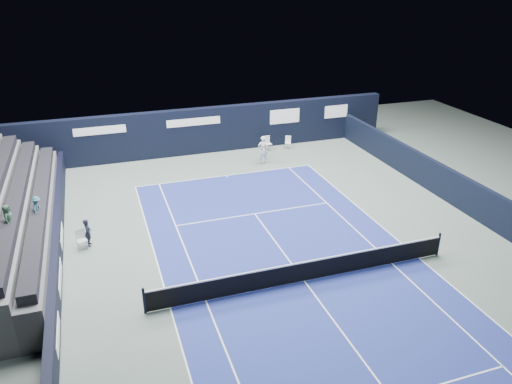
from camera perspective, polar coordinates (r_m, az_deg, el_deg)
ground at (r=22.25m, az=3.47°, el=-7.37°), size 48.00×48.00×0.00m
court_surface at (r=20.71m, az=5.55°, el=-10.10°), size 10.97×23.77×0.01m
enclosure_wall_right at (r=29.90m, az=19.57°, el=1.74°), size 0.30×22.00×1.80m
folding_chair_back_a at (r=34.78m, az=1.32°, el=5.73°), size 0.51×0.50×1.02m
folding_chair_back_b at (r=35.23m, az=3.68°, el=5.81°), size 0.51×0.51×0.89m
line_judge_chair at (r=23.91m, az=-19.36°, el=-4.94°), size 0.51×0.50×0.95m
line_judge at (r=23.99m, az=-18.66°, el=-4.40°), size 0.33×0.49×1.32m
court_markings at (r=20.71m, az=5.56°, el=-10.09°), size 11.03×23.83×0.00m
tennis_net at (r=20.43m, az=5.61°, el=-8.93°), size 12.90×0.10×1.10m
back_sponsor_wall at (r=34.32m, az=-5.53°, el=7.07°), size 26.00×0.63×3.10m
side_barrier_left at (r=24.24m, az=-21.70°, el=-4.74°), size 0.33×22.00×1.20m
tennis_player at (r=32.26m, az=0.78°, el=4.85°), size 0.68×0.84×1.83m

